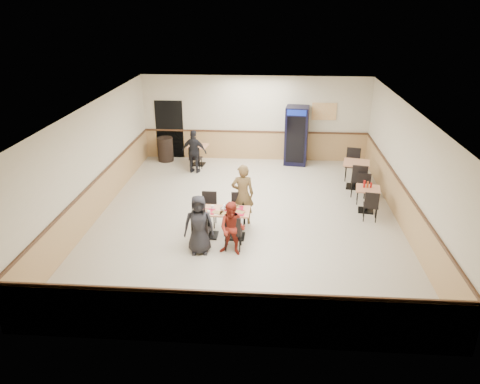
# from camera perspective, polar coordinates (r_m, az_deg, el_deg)

# --- Properties ---
(ground) EXTENTS (10.00, 10.00, 0.00)m
(ground) POSITION_cam_1_polar(r_m,az_deg,el_deg) (12.55, 0.84, -3.14)
(ground) COLOR beige
(ground) RESTS_ON ground
(room_shell) EXTENTS (10.00, 10.00, 10.00)m
(room_shell) POSITION_cam_1_polar(r_m,az_deg,el_deg) (14.72, 8.36, 3.00)
(room_shell) COLOR silver
(room_shell) RESTS_ON ground
(main_table) EXTENTS (1.34, 0.69, 0.71)m
(main_table) POSITION_cam_1_polar(r_m,az_deg,el_deg) (11.38, -2.18, -3.33)
(main_table) COLOR black
(main_table) RESTS_ON ground
(main_chairs) EXTENTS (1.21, 1.58, 0.90)m
(main_chairs) POSITION_cam_1_polar(r_m,az_deg,el_deg) (11.40, -2.41, -3.42)
(main_chairs) COLOR black
(main_chairs) RESTS_ON ground
(diner_woman_left) EXTENTS (0.73, 0.51, 1.41)m
(diner_woman_left) POSITION_cam_1_polar(r_m,az_deg,el_deg) (10.63, -5.03, -4.00)
(diner_woman_left) COLOR black
(diner_woman_left) RESTS_ON ground
(diner_woman_right) EXTENTS (0.71, 0.60, 1.27)m
(diner_woman_right) POSITION_cam_1_polar(r_m,az_deg,el_deg) (10.56, -0.95, -4.50)
(diner_woman_right) COLOR maroon
(diner_woman_right) RESTS_ON ground
(diner_man_opposite) EXTENTS (0.63, 0.45, 1.61)m
(diner_man_opposite) POSITION_cam_1_polar(r_m,az_deg,el_deg) (11.94, 0.32, -0.30)
(diner_man_opposite) COLOR brown
(diner_man_opposite) RESTS_ON ground
(lone_diner) EXTENTS (0.91, 0.53, 1.46)m
(lone_diner) POSITION_cam_1_polar(r_m,az_deg,el_deg) (15.65, -5.60, 4.91)
(lone_diner) COLOR black
(lone_diner) RESTS_ON ground
(tabletop_clutter) EXTENTS (1.17, 0.67, 0.12)m
(tabletop_clutter) POSITION_cam_1_polar(r_m,az_deg,el_deg) (11.24, -2.10, -2.22)
(tabletop_clutter) COLOR #B40C2A
(tabletop_clutter) RESTS_ON main_table
(side_table_near) EXTENTS (0.73, 0.73, 0.68)m
(side_table_near) POSITION_cam_1_polar(r_m,az_deg,el_deg) (13.21, 15.25, -0.46)
(side_table_near) COLOR black
(side_table_near) RESTS_ON ground
(side_table_near_chair_south) EXTENTS (0.46, 0.46, 0.86)m
(side_table_near_chair_south) POSITION_cam_1_polar(r_m,az_deg,el_deg) (12.73, 15.66, -1.51)
(side_table_near_chair_south) COLOR black
(side_table_near_chair_south) RESTS_ON ground
(side_table_near_chair_north) EXTENTS (0.46, 0.46, 0.86)m
(side_table_near_chair_north) POSITION_cam_1_polar(r_m,az_deg,el_deg) (13.71, 14.84, 0.34)
(side_table_near_chair_north) COLOR black
(side_table_near_chair_north) RESTS_ON ground
(side_table_far) EXTENTS (0.90, 0.90, 0.82)m
(side_table_far) POSITION_cam_1_polar(r_m,az_deg,el_deg) (14.78, 13.94, 2.53)
(side_table_far) COLOR black
(side_table_far) RESTS_ON ground
(side_table_far_chair_south) EXTENTS (0.57, 0.57, 1.04)m
(side_table_far_chair_south) POSITION_cam_1_polar(r_m,az_deg,el_deg) (14.18, 14.33, 1.52)
(side_table_far_chair_south) COLOR black
(side_table_far_chair_south) RESTS_ON ground
(side_table_far_chair_north) EXTENTS (0.57, 0.57, 1.04)m
(side_table_far_chair_north) POSITION_cam_1_polar(r_m,az_deg,el_deg) (15.40, 13.55, 3.27)
(side_table_far_chair_north) COLOR black
(side_table_far_chair_north) RESTS_ON ground
(condiment_caddy) EXTENTS (0.23, 0.06, 0.20)m
(condiment_caddy) POSITION_cam_1_polar(r_m,az_deg,el_deg) (13.14, 15.22, 0.90)
(condiment_caddy) COLOR #B40E0C
(condiment_caddy) RESTS_ON side_table_near
(back_table) EXTENTS (0.72, 0.72, 0.70)m
(back_table) POSITION_cam_1_polar(r_m,az_deg,el_deg) (16.47, -5.12, 4.88)
(back_table) COLOR black
(back_table) RESTS_ON ground
(back_table_chair_lone) EXTENTS (0.45, 0.45, 0.89)m
(back_table_chair_lone) POSITION_cam_1_polar(r_m,az_deg,el_deg) (15.95, -5.42, 4.19)
(back_table_chair_lone) COLOR black
(back_table_chair_lone) RESTS_ON ground
(pepsi_cooler) EXTENTS (0.86, 0.86, 2.04)m
(pepsi_cooler) POSITION_cam_1_polar(r_m,az_deg,el_deg) (16.51, 6.89, 6.85)
(pepsi_cooler) COLOR black
(pepsi_cooler) RESTS_ON ground
(trash_bin) EXTENTS (0.55, 0.55, 0.87)m
(trash_bin) POSITION_cam_1_polar(r_m,az_deg,el_deg) (17.05, -9.07, 5.17)
(trash_bin) COLOR black
(trash_bin) RESTS_ON ground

